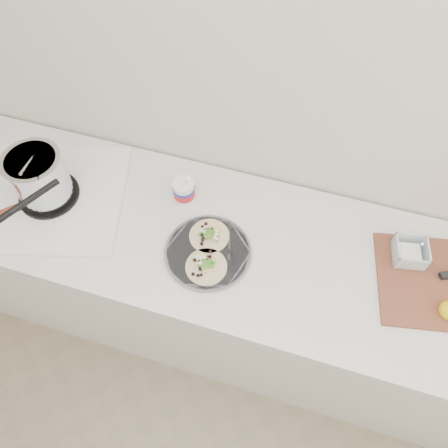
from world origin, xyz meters
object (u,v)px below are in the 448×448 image
(stove, at_px, (43,184))
(taco_plate, at_px, (208,251))
(tub, at_px, (184,189))
(bacon_plate, at_px, (3,215))

(stove, height_order, taco_plate, stove)
(stove, height_order, tub, stove)
(stove, height_order, bacon_plate, stove)
(stove, relative_size, bacon_plate, 2.61)
(tub, bearing_deg, stove, -163.78)
(stove, xyz_separation_m, tub, (0.51, 0.15, -0.03))
(bacon_plate, bearing_deg, tub, 23.72)
(stove, xyz_separation_m, taco_plate, (0.66, -0.06, -0.07))
(stove, distance_m, tub, 0.53)
(tub, height_order, bacon_plate, tub)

